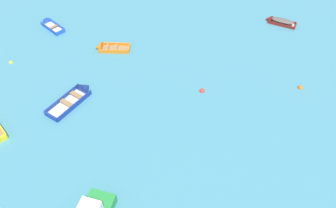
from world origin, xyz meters
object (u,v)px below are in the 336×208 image
rowboat_orange_cluster_inner (106,48)px  mooring_buoy_between_boats_right (11,63)px  rowboat_blue_far_back (49,24)px  mooring_buoy_trailing (202,91)px  mooring_buoy_central (300,88)px  rowboat_deep_blue_back_row_right (79,94)px  rowboat_maroon_far_right (278,21)px

rowboat_orange_cluster_inner → mooring_buoy_between_boats_right: 8.49m
rowboat_blue_far_back → mooring_buoy_trailing: rowboat_blue_far_back is taller
mooring_buoy_central → mooring_buoy_between_boats_right: 25.26m
mooring_buoy_between_boats_right → rowboat_deep_blue_back_row_right: bearing=-33.8°
mooring_buoy_central → mooring_buoy_trailing: size_ratio=0.96×
rowboat_deep_blue_back_row_right → mooring_buoy_trailing: 10.00m
rowboat_deep_blue_back_row_right → mooring_buoy_trailing: (9.99, 0.04, -0.19)m
rowboat_deep_blue_back_row_right → rowboat_maroon_far_right: (18.89, 9.69, 0.06)m
rowboat_deep_blue_back_row_right → mooring_buoy_central: size_ratio=9.64×
rowboat_orange_cluster_inner → mooring_buoy_central: rowboat_orange_cluster_inner is taller
rowboat_deep_blue_back_row_right → rowboat_orange_cluster_inner: (1.65, 6.02, -0.02)m
mooring_buoy_central → mooring_buoy_trailing: mooring_buoy_trailing is taller
rowboat_maroon_far_right → rowboat_deep_blue_back_row_right: bearing=-152.8°
rowboat_maroon_far_right → rowboat_blue_far_back: rowboat_blue_far_back is taller
rowboat_deep_blue_back_row_right → rowboat_orange_cluster_inner: bearing=74.6°
mooring_buoy_central → rowboat_deep_blue_back_row_right: bearing=-179.9°
mooring_buoy_central → mooring_buoy_between_boats_right: (-24.87, 4.45, 0.00)m
mooring_buoy_between_boats_right → mooring_buoy_trailing: 17.27m
rowboat_maroon_far_right → rowboat_blue_far_back: bearing=178.4°
mooring_buoy_central → rowboat_blue_far_back: bearing=155.5°
rowboat_deep_blue_back_row_right → rowboat_maroon_far_right: rowboat_deep_blue_back_row_right is taller
mooring_buoy_central → rowboat_orange_cluster_inner: bearing=160.1°
rowboat_maroon_far_right → rowboat_orange_cluster_inner: 17.62m
rowboat_blue_far_back → mooring_buoy_central: size_ratio=6.93×
rowboat_blue_far_back → rowboat_orange_cluster_inner: bearing=-35.2°
mooring_buoy_central → mooring_buoy_between_boats_right: size_ratio=1.29×
rowboat_maroon_far_right → mooring_buoy_between_boats_right: rowboat_maroon_far_right is taller
rowboat_maroon_far_right → rowboat_orange_cluster_inner: (-17.23, -3.66, -0.07)m
rowboat_orange_cluster_inner → mooring_buoy_central: 17.58m
rowboat_deep_blue_back_row_right → rowboat_orange_cluster_inner: rowboat_deep_blue_back_row_right is taller
mooring_buoy_trailing → rowboat_maroon_far_right: bearing=47.3°
rowboat_orange_cluster_inner → mooring_buoy_between_boats_right: size_ratio=9.72×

